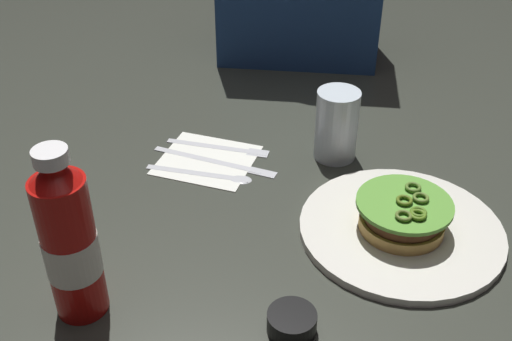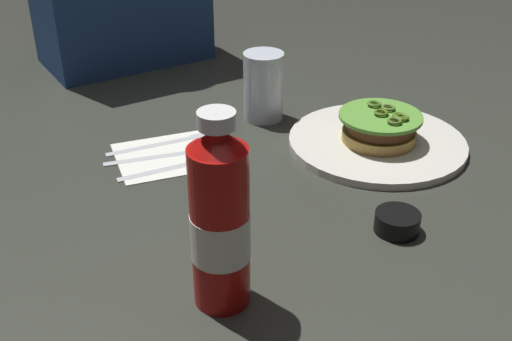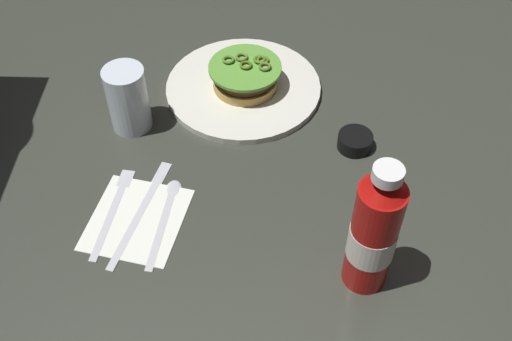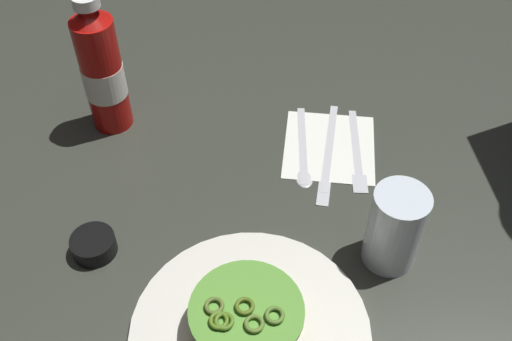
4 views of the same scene
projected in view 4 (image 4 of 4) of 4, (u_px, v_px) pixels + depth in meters
ground_plane at (256, 234)px, 0.81m from camera, size 3.00×3.00×0.00m
dinner_plate at (250, 332)px, 0.71m from camera, size 0.29×0.29×0.01m
burger_sandwich at (246, 319)px, 0.69m from camera, size 0.13×0.13×0.05m
ketchup_bottle at (102, 71)px, 0.90m from camera, size 0.06×0.06×0.23m
water_glass at (395, 228)px, 0.75m from camera, size 0.07×0.07×0.12m
condiment_cup at (94, 245)px, 0.79m from camera, size 0.06×0.06×0.03m
napkin at (329, 146)px, 0.93m from camera, size 0.18×0.17×0.00m
spoon_utensil at (303, 155)px, 0.91m from camera, size 0.18×0.04×0.00m
butter_knife at (328, 157)px, 0.91m from camera, size 0.22×0.07×0.00m
fork_utensil at (357, 155)px, 0.91m from camera, size 0.18×0.04×0.00m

